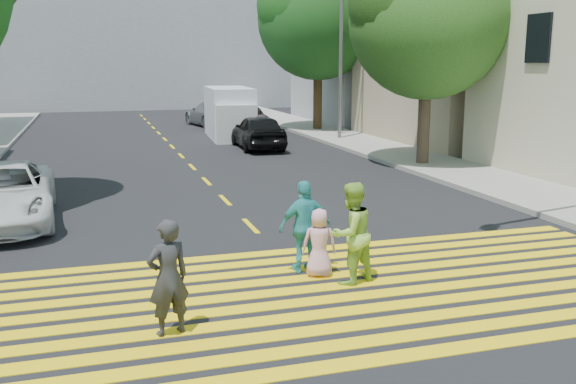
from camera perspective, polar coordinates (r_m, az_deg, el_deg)
name	(u,v)px	position (r m, az deg, el deg)	size (l,w,h in m)	color
ground	(348,324)	(9.67, 5.32, -11.60)	(120.00, 120.00, 0.00)	black
sidewalk_right	(402,155)	(26.36, 10.11, 3.23)	(3.00, 60.00, 0.15)	gray
crosswalk	(318,294)	(10.77, 2.72, -9.06)	(13.40, 5.30, 0.01)	yellow
lane_line	(168,143)	(31.13, -10.59, 4.33)	(0.12, 34.40, 0.01)	yellow
building_right_tan	(491,36)	(32.88, 17.56, 13.10)	(10.00, 10.00, 10.00)	tan
building_right_grey	(389,42)	(42.44, 8.97, 13.00)	(10.00, 10.00, 10.00)	gray
backdrop_block	(130,35)	(56.36, -13.90, 13.42)	(30.00, 8.00, 12.00)	gray
tree_right_near	(430,10)	(23.94, 12.53, 15.48)	(6.48, 5.98, 8.21)	#32231A
tree_right_far	(320,12)	(35.84, 2.83, 15.68)	(7.43, 6.92, 9.49)	#49351B
pedestrian_man	(168,278)	(9.15, -10.61, -7.49)	(0.61, 0.40, 1.68)	#2D2D2E
pedestrian_woman	(351,233)	(11.10, 5.63, -3.67)	(0.86, 0.67, 1.78)	#98CC47
pedestrian_child	(319,243)	(11.46, 2.79, -4.53)	(0.61, 0.40, 1.24)	#DB9EB6
pedestrian_extra	(305,226)	(11.67, 1.53, -3.08)	(0.99, 0.41, 1.70)	teal
white_sedan	(0,195)	(16.54, -24.20, -0.22)	(2.37, 5.15, 1.43)	silver
dark_car_near	(258,132)	(28.44, -2.68, 5.39)	(1.81, 4.49, 1.53)	black
silver_car	(212,114)	(38.91, -6.81, 6.92)	(2.06, 5.07, 1.47)	gray
dark_car_parked	(248,118)	(37.28, -3.55, 6.60)	(1.30, 3.73, 1.23)	black
white_van	(230,114)	(32.52, -5.18, 6.89)	(2.38, 5.48, 2.52)	silver
traffic_signal	(576,37)	(15.31, 24.19, 12.45)	(4.46, 1.27, 6.64)	black
street_lamp	(338,23)	(31.26, 4.43, 14.77)	(2.20, 0.55, 9.73)	slate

